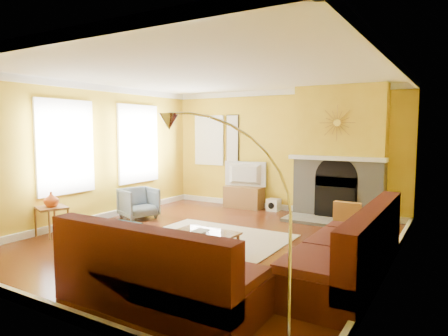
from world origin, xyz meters
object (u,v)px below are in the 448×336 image
Objects in this scene: arc_lamp at (230,232)px; armchair at (139,203)px; side_table at (52,221)px; media_console at (244,197)px; sectional_sofa at (254,237)px; coffee_table at (198,247)px.

armchair is at bearing 141.31° from arc_lamp.
side_table is at bearing -168.90° from armchair.
media_console is 1.31× the size of armchair.
armchair is at bearing 80.53° from side_table.
arc_lamp is (2.70, -5.31, 0.73)m from media_console.
sectional_sofa is at bearing -60.12° from media_console.
side_table reaches higher than coffee_table.
media_console is 6.00m from arc_lamp.
side_table is (-3.73, -0.24, -0.20)m from sectional_sofa.
coffee_table is at bearing 5.01° from side_table.
sectional_sofa is 4.20m from media_console.
armchair is 5.22m from arc_lamp.
side_table is at bearing -174.99° from coffee_table.
media_console is at bearing 119.88° from sectional_sofa.
coffee_table is (-0.88, 0.01, -0.27)m from sectional_sofa.
armchair reaches higher than side_table.
coffee_table is 1.82× the size of side_table.
sectional_sofa is 0.92m from coffee_table.
side_table is (-0.30, -1.80, -0.06)m from armchair.
sectional_sofa reaches higher than coffee_table.
coffee_table is 3.82m from media_console.
side_table is 0.26× the size of arc_lamp.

